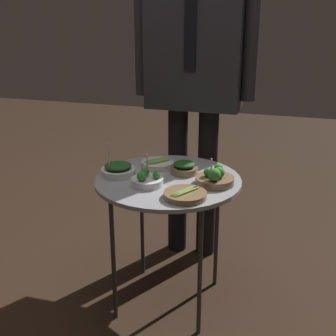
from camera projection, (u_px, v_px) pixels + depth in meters
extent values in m
plane|color=black|center=(168.00, 299.00, 2.30)|extent=(8.00, 8.00, 0.00)
cylinder|color=#939399|center=(168.00, 180.00, 2.08)|extent=(0.65, 0.65, 0.02)
cylinder|color=#2D2D2D|center=(200.00, 272.00, 1.97)|extent=(0.02, 0.02, 0.62)
cylinder|color=#2D2D2D|center=(113.00, 259.00, 2.07)|extent=(0.02, 0.02, 0.62)
cylinder|color=#2D2D2D|center=(217.00, 230.00, 2.32)|extent=(0.02, 0.02, 0.62)
cylinder|color=#2D2D2D|center=(142.00, 220.00, 2.42)|extent=(0.02, 0.02, 0.62)
cylinder|color=silver|center=(147.00, 182.00, 2.00)|extent=(0.14, 0.14, 0.03)
sphere|color=#387F2D|center=(157.00, 175.00, 1.99)|extent=(0.03, 0.03, 0.03)
sphere|color=#387F2D|center=(145.00, 172.00, 2.02)|extent=(0.04, 0.04, 0.04)
sphere|color=#387F2D|center=(142.00, 176.00, 1.97)|extent=(0.04, 0.04, 0.04)
cylinder|color=silver|center=(147.00, 168.00, 2.02)|extent=(0.01, 0.01, 0.13)
cylinder|color=brown|center=(184.00, 170.00, 2.14)|extent=(0.12, 0.12, 0.03)
ellipsoid|color=#194219|center=(184.00, 164.00, 2.13)|extent=(0.10, 0.10, 0.03)
cylinder|color=brown|center=(215.00, 180.00, 2.01)|extent=(0.17, 0.17, 0.03)
sphere|color=#387F2D|center=(219.00, 172.00, 1.99)|extent=(0.05, 0.05, 0.05)
sphere|color=#387F2D|center=(219.00, 168.00, 2.05)|extent=(0.04, 0.04, 0.04)
sphere|color=#387F2D|center=(208.00, 172.00, 2.01)|extent=(0.04, 0.04, 0.04)
sphere|color=#387F2D|center=(214.00, 175.00, 1.96)|extent=(0.06, 0.06, 0.06)
cylinder|color=silver|center=(211.00, 173.00, 1.96)|extent=(0.01, 0.01, 0.13)
cylinder|color=brown|center=(185.00, 195.00, 1.88)|extent=(0.17, 0.17, 0.02)
ellipsoid|color=olive|center=(187.00, 192.00, 1.86)|extent=(0.08, 0.13, 0.01)
ellipsoid|color=olive|center=(185.00, 191.00, 1.87)|extent=(0.08, 0.13, 0.01)
ellipsoid|color=olive|center=(183.00, 190.00, 1.88)|extent=(0.08, 0.13, 0.01)
cylinder|color=silver|center=(158.00, 164.00, 2.22)|extent=(0.15, 0.15, 0.03)
ellipsoid|color=#7AA847|center=(160.00, 162.00, 2.20)|extent=(0.09, 0.11, 0.01)
ellipsoid|color=#7AA847|center=(159.00, 161.00, 2.21)|extent=(0.09, 0.11, 0.01)
ellipsoid|color=#7AA847|center=(157.00, 161.00, 2.22)|extent=(0.09, 0.11, 0.01)
ellipsoid|color=#7AA847|center=(156.00, 160.00, 2.22)|extent=(0.09, 0.11, 0.01)
ellipsoid|color=#7AA847|center=(155.00, 159.00, 2.23)|extent=(0.09, 0.11, 0.01)
cylinder|color=white|center=(118.00, 172.00, 2.11)|extent=(0.15, 0.15, 0.03)
ellipsoid|color=#1E4C1E|center=(118.00, 166.00, 2.10)|extent=(0.12, 0.12, 0.03)
cylinder|color=silver|center=(109.00, 160.00, 2.07)|extent=(0.01, 0.01, 0.15)
cylinder|color=black|center=(178.00, 181.00, 2.63)|extent=(0.11, 0.11, 0.86)
cylinder|color=black|center=(207.00, 184.00, 2.59)|extent=(0.11, 0.11, 0.86)
cube|color=#28282D|center=(195.00, 44.00, 2.35)|extent=(0.48, 0.23, 0.64)
cube|color=black|center=(190.00, 30.00, 2.22)|extent=(0.06, 0.01, 0.38)
cylinder|color=#28282D|center=(142.00, 38.00, 2.41)|extent=(0.08, 0.08, 0.59)
cylinder|color=#28282D|center=(251.00, 40.00, 2.27)|extent=(0.08, 0.08, 0.59)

